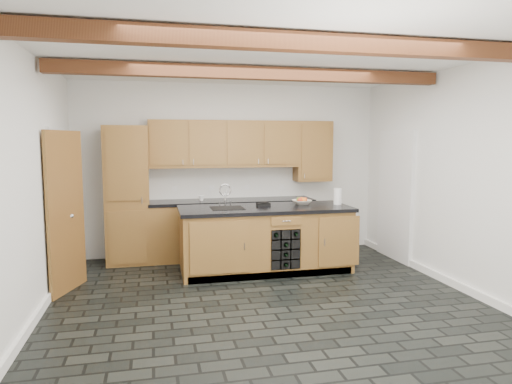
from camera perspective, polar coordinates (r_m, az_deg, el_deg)
ground at (r=5.48m, az=1.35°, el=-13.59°), size 5.00×5.00×0.00m
room_shell at (r=5.66m, az=-0.76°, el=2.89°), size 5.01×5.00×5.00m
back_cabinetry at (r=7.34m, az=-5.74°, el=-0.63°), size 3.65×0.62×2.20m
island at (r=6.62m, az=1.22°, el=-5.88°), size 2.48×0.96×0.93m
faucet at (r=6.47m, az=-3.66°, el=-1.69°), size 0.45×0.40×0.34m
kitchen_scale at (r=6.66m, az=0.93°, el=-1.50°), size 0.20×0.13×0.06m
fruit_bowl at (r=6.83m, az=5.75°, el=-1.28°), size 0.28×0.28×0.07m
fruit_cluster at (r=6.82m, az=5.75°, el=-0.97°), size 0.16×0.17×0.07m
paper_towel at (r=6.90m, az=10.17°, el=-0.55°), size 0.12×0.12×0.24m
mug at (r=7.27m, az=-6.85°, el=-0.77°), size 0.11×0.11×0.08m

